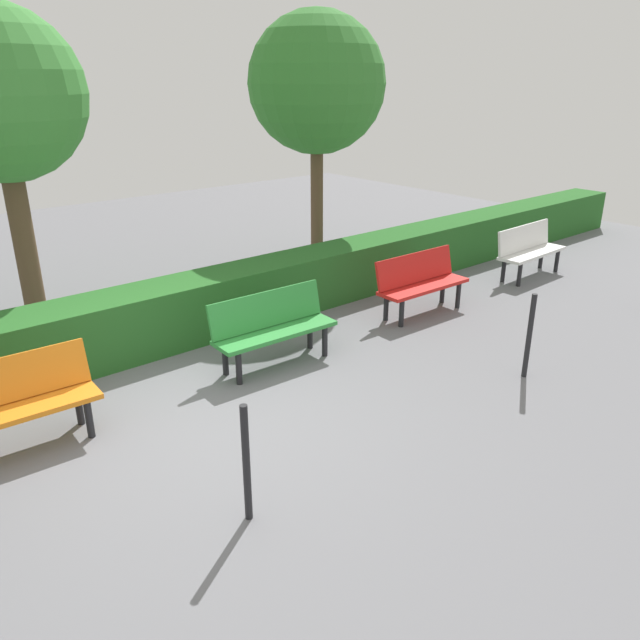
# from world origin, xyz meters

# --- Properties ---
(ground_plane) EXTENTS (23.90, 23.90, 0.00)m
(ground_plane) POSITION_xyz_m (0.00, 0.00, 0.00)
(ground_plane) COLOR slate
(bench_white) EXTENTS (1.51, 0.50, 0.86)m
(bench_white) POSITION_xyz_m (-6.73, -0.66, 0.48)
(bench_white) COLOR white
(bench_white) RESTS_ON ground_plane
(bench_red) EXTENTS (1.50, 0.50, 0.86)m
(bench_red) POSITION_xyz_m (-3.98, -0.67, 0.48)
(bench_red) COLOR red
(bench_red) RESTS_ON ground_plane
(bench_green) EXTENTS (1.53, 0.52, 0.86)m
(bench_green) POSITION_xyz_m (-1.36, -0.66, 0.48)
(bench_green) COLOR #2D8C38
(bench_green) RESTS_ON ground_plane
(bench_orange) EXTENTS (1.63, 0.53, 0.86)m
(bench_orange) POSITION_xyz_m (1.58, -0.70, 0.48)
(bench_orange) COLOR orange
(bench_orange) RESTS_ON ground_plane
(hedge_row) EXTENTS (19.90, 0.72, 0.79)m
(hedge_row) POSITION_xyz_m (-1.24, -1.97, 0.40)
(hedge_row) COLOR #266023
(hedge_row) RESTS_ON ground_plane
(tree_near) EXTENTS (2.23, 2.23, 4.21)m
(tree_near) POSITION_xyz_m (-4.29, -3.36, 3.07)
(tree_near) COLOR brown
(tree_near) RESTS_ON ground_plane
(railing_post_mid) EXTENTS (0.06, 0.06, 1.00)m
(railing_post_mid) POSITION_xyz_m (-3.35, 1.49, 0.50)
(railing_post_mid) COLOR black
(railing_post_mid) RESTS_ON ground_plane
(railing_post_far) EXTENTS (0.06, 0.06, 1.00)m
(railing_post_far) POSITION_xyz_m (0.44, 1.49, 0.50)
(railing_post_far) COLOR black
(railing_post_far) RESTS_ON ground_plane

